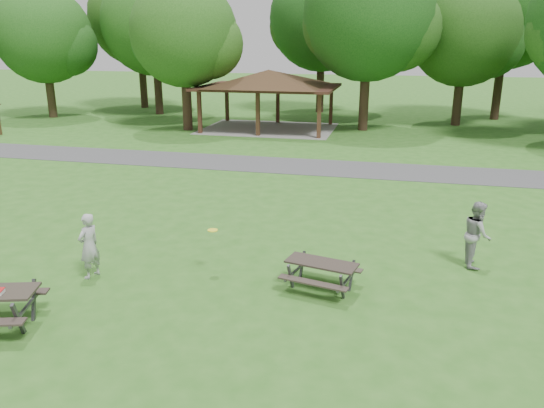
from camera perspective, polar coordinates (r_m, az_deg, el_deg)
The scene contains 15 objects.
ground at distance 11.80m, azimuth -9.46°, elevation -11.40°, with size 160.00×160.00×0.00m, color #2C621C.
asphalt_path at distance 24.50m, azimuth 3.16°, elevation 4.07°, with size 120.00×3.20×0.02m, color #404042.
pavilion at distance 34.56m, azimuth -0.38°, elevation 13.10°, with size 8.60×7.01×3.76m.
tree_row_b at distance 43.09m, azimuth -23.22°, elevation 16.08°, with size 7.14×6.80×9.28m.
tree_row_c at distance 42.56m, azimuth -12.41°, elevation 18.20°, with size 8.19×7.80×10.67m.
tree_row_d at distance 34.59m, azimuth -9.32°, elevation 17.38°, with size 6.93×6.60×9.27m.
tree_row_e at distance 34.58m, azimuth 10.48°, elevation 19.00°, with size 8.40×8.00×11.02m.
tree_row_f at distance 38.20m, azimuth 20.12°, elevation 16.68°, with size 7.35×7.00×9.55m.
tree_deep_a at distance 47.03m, azimuth -14.02°, elevation 18.71°, with size 8.40×8.00×11.38m.
tree_deep_b at distance 42.96m, azimuth 5.53°, elevation 18.96°, with size 8.40×8.00×11.13m.
tree_deep_c at distance 42.11m, azimuth 24.13°, elevation 18.41°, with size 8.82×8.40×11.90m.
picnic_table_middle at distance 12.45m, azimuth 5.34°, elevation -6.93°, with size 1.89×1.64×0.71m.
frisbee_in_flight at distance 13.07m, azimuth -6.40°, elevation -2.81°, with size 0.27×0.27×0.02m.
frisbee_thrower at distance 13.65m, azimuth -19.09°, elevation -4.28°, with size 0.60×0.39×1.64m, color #A4A4A7.
frisbee_catcher at distance 14.53m, azimuth 21.18°, elevation -3.03°, with size 0.84×0.65×1.72m, color #979699.
Camera 1 is at (4.22, -9.47, 5.63)m, focal length 35.00 mm.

